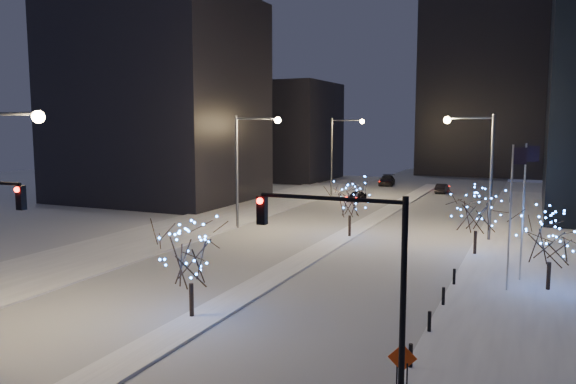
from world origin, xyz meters
The scene contains 22 objects.
ground centered at (0.00, 0.00, 0.00)m, with size 160.00×160.00×0.00m, color silver.
road centered at (0.00, 35.00, 0.01)m, with size 20.00×130.00×0.02m, color #9DA1AB.
median centered at (0.00, 30.00, 0.07)m, with size 2.00×80.00×0.15m, color white.
east_sidewalk centered at (15.00, 20.00, 0.07)m, with size 10.00×90.00×0.15m, color white.
west_sidewalk centered at (-14.00, 20.00, 0.07)m, with size 8.00×90.00×0.15m, color white.
filler_west_near centered at (-28.00, 40.00, 12.00)m, with size 22.00×18.00×24.00m, color black.
filler_west_far centered at (-26.00, 70.00, 8.00)m, with size 18.00×16.00×16.00m, color black.
horizon_block centered at (6.00, 92.00, 21.00)m, with size 24.00×14.00×42.00m, color black.
street_lamp_w_mid centered at (-8.94, 27.00, 6.50)m, with size 4.40×0.56×10.00m.
street_lamp_w_far centered at (-8.94, 52.00, 6.50)m, with size 4.40×0.56×10.00m.
street_lamp_east centered at (10.08, 30.00, 6.45)m, with size 3.90×0.56×10.00m.
traffic_signal_east centered at (8.94, 1.00, 4.76)m, with size 5.26×0.43×7.00m.
flagpoles centered at (13.37, 17.25, 4.80)m, with size 1.35×2.60×8.00m.
bollards centered at (10.20, 10.00, 0.60)m, with size 0.16×12.16×0.90m.
car_near centered at (-5.40, 48.05, 0.63)m, with size 1.49×3.71×1.26m, color black.
car_mid centered at (2.74, 60.57, 0.63)m, with size 1.33×3.80×1.25m, color black.
car_far centered at (-6.37, 66.86, 0.76)m, with size 2.12×5.22×1.52m, color black.
holiday_tree_median_near centered at (-0.50, 5.43, 3.14)m, with size 4.95×4.95×4.68m.
holiday_tree_median_far centered at (0.50, 26.87, 3.25)m, with size 4.93×4.93×4.79m.
holiday_tree_plaza_near centered at (15.09, 17.06, 3.06)m, with size 4.31×4.31×4.56m.
holiday_tree_plaza_far centered at (10.50, 24.42, 3.20)m, with size 4.08×4.08×4.75m.
construction_sign centered at (10.30, 2.06, 1.14)m, with size 0.98×0.24×1.64m.
Camera 1 is at (14.17, -16.30, 9.24)m, focal length 35.00 mm.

